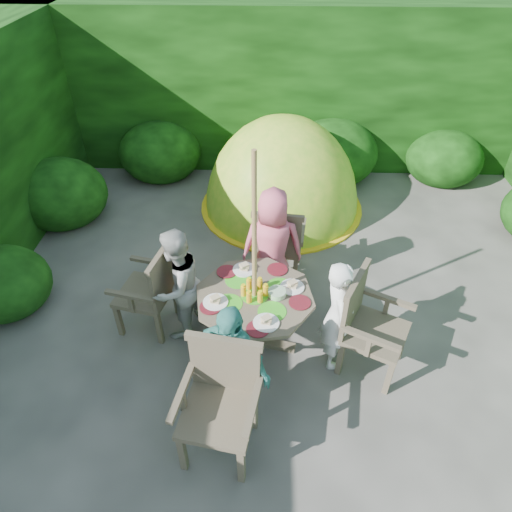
{
  "coord_description": "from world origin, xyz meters",
  "views": [
    {
      "loc": [
        -0.39,
        -3.45,
        3.72
      ],
      "look_at": [
        -0.52,
        0.13,
        0.85
      ],
      "focal_mm": 32.0,
      "sensor_mm": 36.0,
      "label": 1
    }
  ],
  "objects_px": {
    "garden_chair_front": "(221,399)",
    "dome_tent": "(281,207)",
    "garden_chair_left": "(152,289)",
    "child_front": "(231,363)",
    "garden_chair_right": "(368,324)",
    "child_right": "(337,315)",
    "child_back": "(272,246)",
    "patio_table": "(255,303)",
    "garden_chair_back": "(278,242)",
    "parasol_pole": "(254,262)",
    "child_left": "(177,285)"
  },
  "relations": [
    {
      "from": "garden_chair_front",
      "to": "dome_tent",
      "type": "height_order",
      "value": "dome_tent"
    },
    {
      "from": "garden_chair_left",
      "to": "dome_tent",
      "type": "bearing_deg",
      "value": 163.12
    },
    {
      "from": "garden_chair_left",
      "to": "child_front",
      "type": "distance_m",
      "value": 1.36
    },
    {
      "from": "garden_chair_right",
      "to": "child_right",
      "type": "relative_size",
      "value": 0.83
    },
    {
      "from": "child_back",
      "to": "patio_table",
      "type": "bearing_deg",
      "value": 76.57
    },
    {
      "from": "patio_table",
      "to": "garden_chair_back",
      "type": "xyz_separation_m",
      "value": [
        0.23,
        1.07,
        -0.06
      ]
    },
    {
      "from": "garden_chair_front",
      "to": "dome_tent",
      "type": "relative_size",
      "value": 0.36
    },
    {
      "from": "garden_chair_right",
      "to": "child_right",
      "type": "bearing_deg",
      "value": 109.12
    },
    {
      "from": "dome_tent",
      "to": "garden_chair_left",
      "type": "bearing_deg",
      "value": -138.68
    },
    {
      "from": "child_right",
      "to": "dome_tent",
      "type": "distance_m",
      "value": 2.93
    },
    {
      "from": "parasol_pole",
      "to": "garden_chair_back",
      "type": "relative_size",
      "value": 2.24
    },
    {
      "from": "child_front",
      "to": "child_back",
      "type": "bearing_deg",
      "value": 109.44
    },
    {
      "from": "garden_chair_left",
      "to": "parasol_pole",
      "type": "bearing_deg",
      "value": 90.62
    },
    {
      "from": "child_left",
      "to": "child_back",
      "type": "height_order",
      "value": "child_back"
    },
    {
      "from": "patio_table",
      "to": "child_right",
      "type": "distance_m",
      "value": 0.8
    },
    {
      "from": "garden_chair_right",
      "to": "parasol_pole",
      "type": "bearing_deg",
      "value": 105.84
    },
    {
      "from": "garden_chair_front",
      "to": "child_right",
      "type": "relative_size",
      "value": 0.85
    },
    {
      "from": "garden_chair_left",
      "to": "child_back",
      "type": "height_order",
      "value": "child_back"
    },
    {
      "from": "child_back",
      "to": "garden_chair_right",
      "type": "bearing_deg",
      "value": 130.85
    },
    {
      "from": "patio_table",
      "to": "child_front",
      "type": "height_order",
      "value": "child_front"
    },
    {
      "from": "parasol_pole",
      "to": "child_front",
      "type": "height_order",
      "value": "parasol_pole"
    },
    {
      "from": "garden_chair_front",
      "to": "dome_tent",
      "type": "bearing_deg",
      "value": 91.84
    },
    {
      "from": "patio_table",
      "to": "child_left",
      "type": "height_order",
      "value": "child_left"
    },
    {
      "from": "garden_chair_left",
      "to": "child_right",
      "type": "height_order",
      "value": "child_right"
    },
    {
      "from": "child_left",
      "to": "dome_tent",
      "type": "bearing_deg",
      "value": -174.43
    },
    {
      "from": "child_back",
      "to": "child_front",
      "type": "distance_m",
      "value": 1.6
    },
    {
      "from": "garden_chair_back",
      "to": "child_right",
      "type": "distance_m",
      "value": 1.35
    },
    {
      "from": "parasol_pole",
      "to": "child_left",
      "type": "height_order",
      "value": "parasol_pole"
    },
    {
      "from": "parasol_pole",
      "to": "dome_tent",
      "type": "relative_size",
      "value": 0.77
    },
    {
      "from": "patio_table",
      "to": "garden_chair_front",
      "type": "bearing_deg",
      "value": -102.38
    },
    {
      "from": "garden_chair_left",
      "to": "child_back",
      "type": "bearing_deg",
      "value": 126.82
    },
    {
      "from": "dome_tent",
      "to": "garden_chair_right",
      "type": "bearing_deg",
      "value": -94.19
    },
    {
      "from": "garden_chair_left",
      "to": "child_right",
      "type": "xyz_separation_m",
      "value": [
        1.85,
        -0.39,
        0.09
      ]
    },
    {
      "from": "parasol_pole",
      "to": "child_left",
      "type": "xyz_separation_m",
      "value": [
        -0.78,
        0.17,
        -0.46
      ]
    },
    {
      "from": "garden_chair_front",
      "to": "child_back",
      "type": "relative_size",
      "value": 0.76
    },
    {
      "from": "garden_chair_left",
      "to": "dome_tent",
      "type": "height_order",
      "value": "dome_tent"
    },
    {
      "from": "garden_chair_front",
      "to": "child_right",
      "type": "bearing_deg",
      "value": 51.56
    },
    {
      "from": "patio_table",
      "to": "child_back",
      "type": "xyz_separation_m",
      "value": [
        0.16,
        0.78,
        0.11
      ]
    },
    {
      "from": "child_left",
      "to": "child_back",
      "type": "relative_size",
      "value": 0.93
    },
    {
      "from": "garden_chair_left",
      "to": "garden_chair_front",
      "type": "relative_size",
      "value": 0.95
    },
    {
      "from": "parasol_pole",
      "to": "garden_chair_back",
      "type": "bearing_deg",
      "value": 77.6
    },
    {
      "from": "garden_chair_back",
      "to": "child_back",
      "type": "height_order",
      "value": "child_back"
    },
    {
      "from": "child_front",
      "to": "patio_table",
      "type": "bearing_deg",
      "value": 109.15
    },
    {
      "from": "garden_chair_back",
      "to": "child_left",
      "type": "xyz_separation_m",
      "value": [
        -1.02,
        -0.9,
        0.11
      ]
    },
    {
      "from": "garden_chair_right",
      "to": "garden_chair_back",
      "type": "xyz_separation_m",
      "value": [
        -0.84,
        1.27,
        -0.02
      ]
    },
    {
      "from": "parasol_pole",
      "to": "garden_chair_left",
      "type": "bearing_deg",
      "value": 168.04
    },
    {
      "from": "patio_table",
      "to": "dome_tent",
      "type": "distance_m",
      "value": 2.74
    },
    {
      "from": "patio_table",
      "to": "child_back",
      "type": "relative_size",
      "value": 1.02
    },
    {
      "from": "child_right",
      "to": "child_front",
      "type": "relative_size",
      "value": 0.95
    },
    {
      "from": "child_back",
      "to": "dome_tent",
      "type": "height_order",
      "value": "child_back"
    }
  ]
}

